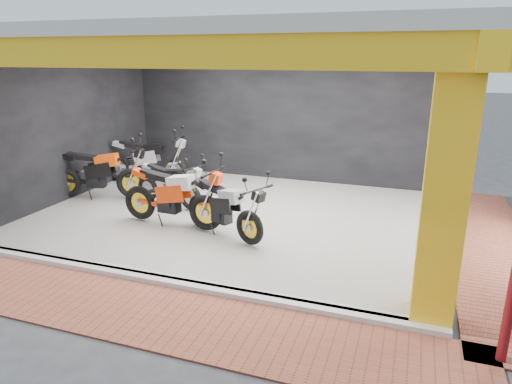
# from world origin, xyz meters

# --- Properties ---
(ground) EXTENTS (80.00, 80.00, 0.00)m
(ground) POSITION_xyz_m (0.00, 0.00, 0.00)
(ground) COLOR #2D2D30
(ground) RESTS_ON ground
(showroom_floor) EXTENTS (8.00, 6.00, 0.10)m
(showroom_floor) POSITION_xyz_m (0.00, 2.00, 0.05)
(showroom_floor) COLOR white
(showroom_floor) RESTS_ON ground
(showroom_ceiling) EXTENTS (8.40, 6.40, 0.20)m
(showroom_ceiling) POSITION_xyz_m (0.00, 2.00, 3.60)
(showroom_ceiling) COLOR beige
(showroom_ceiling) RESTS_ON corner_column
(back_wall) EXTENTS (8.20, 0.20, 3.50)m
(back_wall) POSITION_xyz_m (0.00, 5.10, 1.75)
(back_wall) COLOR black
(back_wall) RESTS_ON ground
(left_wall) EXTENTS (0.20, 6.20, 3.50)m
(left_wall) POSITION_xyz_m (-4.10, 2.00, 1.75)
(left_wall) COLOR black
(left_wall) RESTS_ON ground
(corner_column) EXTENTS (0.50, 0.50, 3.50)m
(corner_column) POSITION_xyz_m (3.75, -0.75, 1.75)
(corner_column) COLOR yellow
(corner_column) RESTS_ON ground
(header_beam_front) EXTENTS (8.40, 0.30, 0.40)m
(header_beam_front) POSITION_xyz_m (0.00, -1.00, 3.30)
(header_beam_front) COLOR yellow
(header_beam_front) RESTS_ON corner_column
(header_beam_right) EXTENTS (0.30, 6.40, 0.40)m
(header_beam_right) POSITION_xyz_m (4.00, 2.00, 3.30)
(header_beam_right) COLOR yellow
(header_beam_right) RESTS_ON corner_column
(floor_kerb) EXTENTS (8.00, 0.20, 0.10)m
(floor_kerb) POSITION_xyz_m (0.00, -1.02, 0.05)
(floor_kerb) COLOR white
(floor_kerb) RESTS_ON ground
(paver_front) EXTENTS (9.00, 1.40, 0.03)m
(paver_front) POSITION_xyz_m (0.00, -1.80, 0.01)
(paver_front) COLOR brown
(paver_front) RESTS_ON ground
(paver_right) EXTENTS (1.40, 7.00, 0.03)m
(paver_right) POSITION_xyz_m (4.80, 2.00, 0.01)
(paver_right) COLOR brown
(paver_right) RESTS_ON ground
(moto_hero) EXTENTS (2.34, 1.01, 1.40)m
(moto_hero) POSITION_xyz_m (-0.17, 0.90, 0.80)
(moto_hero) COLOR #FB3F0A
(moto_hero) RESTS_ON showroom_floor
(moto_row_a) EXTENTS (2.18, 1.53, 1.25)m
(moto_row_a) POSITION_xyz_m (0.83, 0.54, 0.73)
(moto_row_a) COLOR black
(moto_row_a) RESTS_ON showroom_floor
(moto_row_b) EXTENTS (1.99, 1.09, 1.15)m
(moto_row_b) POSITION_xyz_m (-0.98, 1.85, 0.68)
(moto_row_b) COLOR #A5A8AD
(moto_row_b) RESTS_ON showroom_floor
(moto_row_c) EXTENTS (2.46, 1.52, 1.41)m
(moto_row_c) POSITION_xyz_m (-2.63, 2.16, 0.81)
(moto_row_c) COLOR black
(moto_row_c) RESTS_ON showroom_floor
(moto_row_d) EXTENTS (2.40, 1.23, 1.40)m
(moto_row_d) POSITION_xyz_m (-2.36, 3.60, 0.80)
(moto_row_d) COLOR #A2A4AA
(moto_row_d) RESTS_ON showroom_floor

